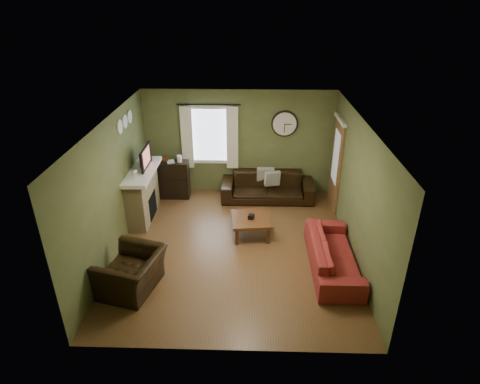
{
  "coord_description": "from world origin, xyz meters",
  "views": [
    {
      "loc": [
        0.32,
        -6.73,
        4.65
      ],
      "look_at": [
        0.1,
        0.4,
        1.05
      ],
      "focal_mm": 30.0,
      "sensor_mm": 36.0,
      "label": 1
    }
  ],
  "objects_px": {
    "sofa_brown": "(267,187)",
    "sofa_red": "(333,254)",
    "armchair": "(132,272)",
    "coffee_table": "(251,227)",
    "bookshelf": "(173,179)"
  },
  "relations": [
    {
      "from": "armchair",
      "to": "coffee_table",
      "type": "distance_m",
      "value": 2.68
    },
    {
      "from": "armchair",
      "to": "bookshelf",
      "type": "bearing_deg",
      "value": -166.94
    },
    {
      "from": "bookshelf",
      "to": "armchair",
      "type": "xyz_separation_m",
      "value": [
        -0.08,
        -3.47,
        -0.13
      ]
    },
    {
      "from": "armchair",
      "to": "coffee_table",
      "type": "bearing_deg",
      "value": 145.28
    },
    {
      "from": "sofa_brown",
      "to": "sofa_red",
      "type": "height_order",
      "value": "sofa_brown"
    },
    {
      "from": "sofa_red",
      "to": "armchair",
      "type": "relative_size",
      "value": 1.93
    },
    {
      "from": "sofa_red",
      "to": "coffee_table",
      "type": "bearing_deg",
      "value": 55.22
    },
    {
      "from": "bookshelf",
      "to": "sofa_red",
      "type": "bearing_deg",
      "value": -38.78
    },
    {
      "from": "sofa_red",
      "to": "coffee_table",
      "type": "height_order",
      "value": "sofa_red"
    },
    {
      "from": "sofa_brown",
      "to": "coffee_table",
      "type": "height_order",
      "value": "sofa_brown"
    },
    {
      "from": "armchair",
      "to": "sofa_red",
      "type": "bearing_deg",
      "value": 115.51
    },
    {
      "from": "bookshelf",
      "to": "sofa_brown",
      "type": "height_order",
      "value": "bookshelf"
    },
    {
      "from": "bookshelf",
      "to": "armchair",
      "type": "height_order",
      "value": "bookshelf"
    },
    {
      "from": "sofa_red",
      "to": "coffee_table",
      "type": "distance_m",
      "value": 1.85
    },
    {
      "from": "bookshelf",
      "to": "sofa_brown",
      "type": "relative_size",
      "value": 0.42
    }
  ]
}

